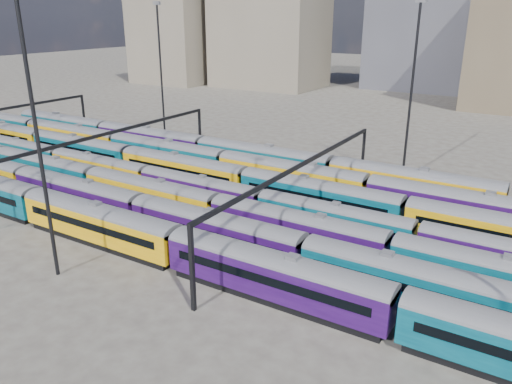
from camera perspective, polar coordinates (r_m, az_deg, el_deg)
The scene contains 13 objects.
ground at distance 63.31m, azimuth -3.00°, elevation -2.21°, with size 500.00×500.00×0.00m, color #45403A.
rake_0 at distance 56.16m, azimuth -17.48°, elevation -3.04°, with size 107.34×3.14×5.30m.
rake_1 at distance 52.14m, azimuth -4.81°, elevation -4.03°, with size 146.60×3.06×5.16m.
rake_2 at distance 71.07m, azimuth -18.03°, elevation 1.56°, with size 122.14×2.98×5.01m.
rake_3 at distance 65.08m, azimuth -6.43°, elevation 0.55°, with size 129.62×2.71×4.55m.
rake_4 at distance 61.88m, azimuth 7.16°, elevation -0.14°, with size 149.49×3.12×5.26m.
rake_5 at distance 74.38m, azimuth -3.69°, elevation 3.50°, with size 133.13×3.24×5.48m.
rake_6 at distance 71.52m, azimuth 8.64°, elevation 2.71°, with size 136.88×3.34×5.63m.
gantry_1 at distance 73.97m, azimuth -16.06°, elevation 5.81°, with size 0.35×40.35×8.03m.
gantry_2 at distance 56.24m, azimuth 5.32°, elevation 2.21°, with size 0.35×40.35×8.03m.
mast_1 at distance 95.16m, azimuth -10.82°, elevation 13.60°, with size 1.40×0.50×25.60m.
mast_2 at distance 47.57m, azimuth -23.80°, elevation 6.30°, with size 1.40×0.50×25.60m.
mast_3 at distance 75.17m, azimuth 17.40°, elevation 11.49°, with size 1.40×0.50×25.60m.
Camera 1 is at (33.48, -48.21, 23.73)m, focal length 35.00 mm.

